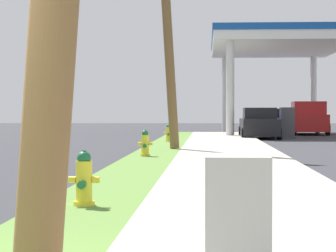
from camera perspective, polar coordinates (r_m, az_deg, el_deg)
name	(u,v)px	position (r m, az deg, el deg)	size (l,w,h in m)	color
fire_hydrant_nearest	(84,181)	(9.77, -6.68, -4.39)	(0.42, 0.37, 0.74)	yellow
fire_hydrant_second	(145,145)	(20.40, -1.83, -1.49)	(0.42, 0.38, 0.74)	yellow
fire_hydrant_third	(169,134)	(30.38, 0.06, -0.61)	(0.42, 0.37, 0.74)	yellow
utility_pole_midground	(167,18)	(24.80, -0.09, 8.53)	(1.37, 1.08, 8.73)	brown
utility_cabinet	(237,227)	(5.26, 5.48, -7.96)	(0.52, 0.64, 0.95)	slate
car_navy_by_near_pump	(276,121)	(51.10, 8.61, 0.41)	(2.20, 4.61, 1.57)	navy
car_black_by_far_pump	(259,124)	(36.97, 7.25, 0.12)	(1.95, 4.50, 1.57)	black
truck_red_at_forecourt	(307,119)	(44.02, 10.94, 0.53)	(2.20, 5.43, 1.97)	red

